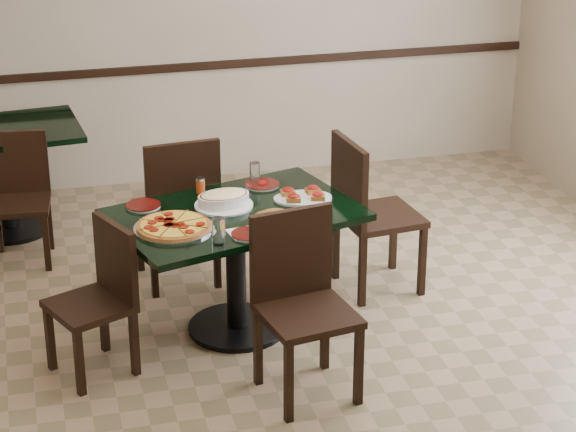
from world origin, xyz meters
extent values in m
plane|color=#81664A|center=(0.00, 0.00, 0.00)|extent=(5.50, 5.50, 0.00)
plane|color=tan|center=(0.00, -2.75, 1.40)|extent=(5.00, 0.00, 5.00)
cube|color=black|center=(0.00, 2.73, 0.90)|extent=(5.00, 0.03, 0.06)
cube|color=black|center=(-0.35, 0.26, 0.73)|extent=(1.52, 1.20, 0.04)
cylinder|color=black|center=(-0.35, 0.26, 0.35)|extent=(0.11, 0.11, 0.71)
cylinder|color=black|center=(-0.35, 0.26, 0.01)|extent=(0.57, 0.57, 0.03)
cube|color=black|center=(-1.60, 2.06, 0.73)|extent=(1.11, 0.86, 0.04)
cylinder|color=black|center=(-1.60, 2.06, 0.35)|extent=(0.11, 0.11, 0.71)
cylinder|color=black|center=(-1.60, 2.06, 0.01)|extent=(0.57, 0.57, 0.03)
cube|color=black|center=(-0.57, 1.01, 0.48)|extent=(0.51, 0.51, 0.04)
cube|color=black|center=(-0.55, 0.80, 0.74)|extent=(0.46, 0.09, 0.50)
cube|color=black|center=(-0.39, 1.23, 0.23)|extent=(0.04, 0.04, 0.46)
cube|color=black|center=(-0.35, 0.83, 0.23)|extent=(0.04, 0.04, 0.46)
cube|color=black|center=(-0.79, 1.19, 0.23)|extent=(0.04, 0.04, 0.46)
cube|color=black|center=(-0.75, 0.79, 0.23)|extent=(0.04, 0.04, 0.46)
cube|color=black|center=(-0.13, -0.51, 0.47)|extent=(0.53, 0.53, 0.04)
cube|color=black|center=(-0.16, -0.31, 0.73)|extent=(0.45, 0.12, 0.49)
cube|color=black|center=(-0.29, -0.74, 0.22)|extent=(0.05, 0.05, 0.45)
cube|color=black|center=(-0.36, -0.35, 0.22)|extent=(0.05, 0.05, 0.45)
cube|color=black|center=(0.10, -0.67, 0.22)|extent=(0.05, 0.05, 0.45)
cube|color=black|center=(0.03, -0.28, 0.22)|extent=(0.05, 0.05, 0.45)
cube|color=black|center=(0.63, 0.60, 0.48)|extent=(0.52, 0.52, 0.04)
cube|color=black|center=(0.42, 0.57, 0.75)|extent=(0.10, 0.47, 0.50)
cube|color=black|center=(0.85, 0.42, 0.23)|extent=(0.04, 0.04, 0.46)
cube|color=black|center=(0.45, 0.37, 0.23)|extent=(0.04, 0.04, 0.46)
cube|color=black|center=(0.80, 0.82, 0.23)|extent=(0.04, 0.04, 0.46)
cube|color=black|center=(0.40, 0.77, 0.23)|extent=(0.04, 0.04, 0.46)
cube|color=black|center=(-1.20, -0.01, 0.40)|extent=(0.52, 0.52, 0.04)
cube|color=black|center=(-1.04, 0.06, 0.63)|extent=(0.20, 0.37, 0.42)
cube|color=black|center=(-1.42, 0.07, 0.19)|extent=(0.05, 0.05, 0.38)
cube|color=black|center=(-1.12, 0.20, 0.19)|extent=(0.05, 0.05, 0.38)
cube|color=black|center=(-1.29, -0.23, 0.19)|extent=(0.05, 0.05, 0.38)
cube|color=black|center=(-0.98, -0.10, 0.19)|extent=(0.05, 0.05, 0.38)
cube|color=black|center=(-1.53, 1.52, 0.40)|extent=(0.43, 0.43, 0.04)
cube|color=black|center=(-1.51, 1.69, 0.64)|extent=(0.40, 0.08, 0.42)
cube|color=black|center=(-1.38, 1.33, 0.19)|extent=(0.04, 0.04, 0.38)
cube|color=black|center=(-1.34, 1.67, 0.19)|extent=(0.04, 0.04, 0.38)
cylinder|color=silver|center=(-0.72, 0.10, 0.76)|extent=(0.43, 0.43, 0.01)
cylinder|color=#975921|center=(-0.72, 0.10, 0.77)|extent=(0.40, 0.40, 0.02)
cylinder|color=yellow|center=(-0.72, 0.10, 0.78)|extent=(0.36, 0.36, 0.01)
cylinder|color=silver|center=(-0.39, 0.35, 0.76)|extent=(0.33, 0.33, 0.01)
ellipsoid|color=beige|center=(-0.39, 0.35, 0.82)|extent=(0.29, 0.21, 0.04)
ellipsoid|color=#935D28|center=(-0.17, 0.03, 0.81)|extent=(0.19, 0.10, 0.08)
cylinder|color=silver|center=(-0.34, -0.08, 0.76)|extent=(0.19, 0.19, 0.01)
cylinder|color=#380603|center=(-0.34, -0.08, 0.76)|extent=(0.19, 0.19, 0.00)
cylinder|color=silver|center=(-0.11, 0.60, 0.76)|extent=(0.20, 0.20, 0.01)
cylinder|color=#380603|center=(-0.11, 0.60, 0.76)|extent=(0.21, 0.21, 0.00)
ellipsoid|color=#A00908|center=(-0.11, 0.60, 0.77)|extent=(0.06, 0.06, 0.03)
cylinder|color=silver|center=(-0.84, 0.45, 0.76)|extent=(0.19, 0.19, 0.01)
cylinder|color=#380603|center=(-0.84, 0.45, 0.76)|extent=(0.20, 0.20, 0.00)
cube|color=white|center=(-0.36, -0.05, 0.75)|extent=(0.18, 0.18, 0.00)
cube|color=silver|center=(-0.34, -0.05, 0.76)|extent=(0.04, 0.15, 0.00)
cylinder|color=white|center=(-0.15, 0.65, 0.82)|extent=(0.06, 0.06, 0.13)
cylinder|color=white|center=(-0.52, -0.15, 0.82)|extent=(0.07, 0.07, 0.15)
cylinder|color=#C25314|center=(-0.48, 0.58, 0.79)|extent=(0.05, 0.05, 0.08)
cylinder|color=silver|center=(-0.48, 0.58, 0.84)|extent=(0.05, 0.05, 0.01)
camera|label=1|loc=(-1.46, -5.42, 3.20)|focal=70.00mm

